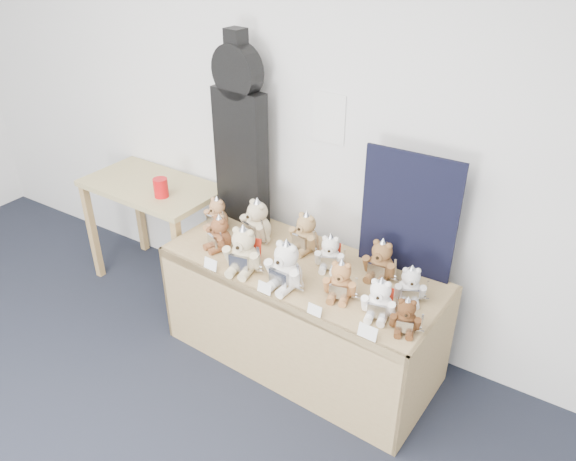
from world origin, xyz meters
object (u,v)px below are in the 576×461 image
Objects in this scene: guitar_case at (240,134)px; teddy_front_right at (340,281)px; teddy_back_left at (257,222)px; teddy_back_end at (410,286)px; teddy_back_right at (381,261)px; red_cup at (161,188)px; teddy_front_end at (406,317)px; teddy_front_centre at (286,267)px; side_table at (153,200)px; display_table at (296,293)px; teddy_front_left at (244,251)px; teddy_front_far_left at (219,234)px; teddy_front_far_right at (380,300)px; teddy_back_far_left at (217,214)px; teddy_back_centre_left at (305,234)px; teddy_back_centre_right at (330,254)px.

guitar_case is 1.15m from teddy_front_right.
teddy_back_left is 1.32× the size of teddy_back_end.
guitar_case is 1.17m from teddy_back_right.
red_cup is 1.88m from teddy_front_end.
teddy_front_centre is at bearing -12.84° from red_cup.
teddy_front_end is (1.35, -0.49, -0.51)m from guitar_case.
side_table is at bearing 149.80° from teddy_back_end.
display_table is 0.41m from teddy_front_left.
teddy_front_centre reaches higher than red_cup.
teddy_back_right is (0.95, 0.24, 0.01)m from teddy_front_far_left.
teddy_front_far_right is (1.70, -0.23, -0.09)m from red_cup.
teddy_front_far_left is 0.79× the size of teddy_front_left.
teddy_front_end is at bearing -6.85° from teddy_back_far_left.
teddy_front_left is (1.08, -0.36, 0.13)m from side_table.
teddy_front_left is (0.87, -0.26, -0.06)m from red_cup.
side_table is 3.17× the size of teddy_front_centre.
teddy_front_right is at bearing -9.31° from display_table.
teddy_back_centre_left is at bearing 136.50° from teddy_front_end.
teddy_front_far_left is 0.81× the size of teddy_back_left.
display_table is at bearing -21.78° from guitar_case.
teddy_back_left is (-0.96, 0.28, 0.02)m from teddy_front_far_right.
guitar_case reaches higher than side_table.
display_table is 0.41m from teddy_front_right.
teddy_back_left is (-0.72, 0.25, 0.02)m from teddy_front_right.
teddy_back_left reaches higher than teddy_front_right.
teddy_back_right is at bearing 1.37° from side_table.
teddy_back_far_left is (-0.84, 0.02, 0.00)m from teddy_back_centre_right.
teddy_back_centre_left is 1.16× the size of teddy_back_far_left.
side_table is at bearing -179.90° from teddy_back_far_left.
teddy_back_left is (-0.13, 0.32, -0.00)m from teddy_front_left.
teddy_front_left is at bearing 161.74° from teddy_front_end.
display_table is 6.32× the size of teddy_back_right.
teddy_front_centre reaches higher than teddy_front_end.
display_table is at bearing 153.01° from teddy_front_right.
teddy_front_centre is at bearing 9.88° from teddy_front_far_left.
side_table is 1.93m from teddy_front_far_right.
teddy_front_far_left reaches higher than teddy_front_end.
teddy_front_left reaches higher than display_table.
guitar_case reaches higher than teddy_front_centre.
red_cup reaches higher than teddy_back_far_left.
teddy_front_end is 0.89m from teddy_back_centre_left.
teddy_front_centre reaches higher than teddy_front_far_left.
teddy_back_centre_left reaches higher than teddy_front_end.
teddy_front_right is 0.41m from teddy_front_end.
teddy_front_centre is at bearing -139.76° from teddy_back_right.
teddy_front_far_left is 1.09m from teddy_front_far_right.
teddy_front_right is 0.82× the size of teddy_back_left.
teddy_back_right is at bearing 19.72° from teddy_back_left.
teddy_front_right is 1.18× the size of teddy_front_end.
side_table is 3.98× the size of teddy_front_right.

